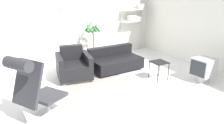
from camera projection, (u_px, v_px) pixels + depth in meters
The scene contains 11 objects.
ground_plane at pixel (115, 88), 5.05m from camera, with size 12.00×12.00×0.00m, color white.
wall_back at pixel (72, 15), 6.91m from camera, with size 12.00×0.09×2.80m.
wall_right at pixel (209, 20), 5.97m from camera, with size 0.06×12.00×2.80m.
round_rug at pixel (109, 92), 4.86m from camera, with size 2.17×2.17×0.01m.
lounge_chair at pixel (33, 84), 3.60m from camera, with size 0.99×0.88×1.20m.
armchair_red at pixel (74, 67), 5.59m from camera, with size 0.96×0.99×0.80m.
couch_low at pixel (115, 61), 6.22m from camera, with size 1.43×0.87×0.63m.
side_table at pixel (159, 64), 5.44m from camera, with size 0.38×0.38×0.47m.
crt_television at pixel (203, 69), 5.37m from camera, with size 0.53×0.50×0.59m.
potted_plant at pixel (93, 43), 6.98m from camera, with size 0.49×0.50×1.31m.
shelf_unit at pixel (135, 16), 7.80m from camera, with size 0.94×0.28×1.93m.
Camera 1 is at (-2.30, -3.99, 2.17)m, focal length 35.00 mm.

